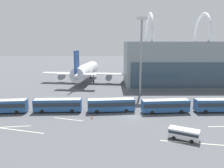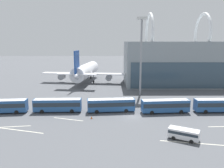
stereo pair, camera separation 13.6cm
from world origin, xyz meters
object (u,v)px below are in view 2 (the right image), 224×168
Objects in this scene: shuttle_bus_5 at (218,105)px; traffic_cone_0 at (92,117)px; shuttle_bus_2 at (58,104)px; service_van_foreground at (184,133)px; shuttle_bus_3 at (111,104)px; airliner_at_gate_far at (86,71)px; shuttle_bus_4 at (165,105)px; floodlight_mast at (141,41)px; shuttle_bus_1 at (2,105)px; airliner_parked_remote at (214,69)px.

shuttle_bus_5 reaches higher than traffic_cone_0.
service_van_foreground is (26.64, -16.09, -0.76)m from shuttle_bus_2.
shuttle_bus_5 is (27.03, -0.39, 0.00)m from shuttle_bus_3.
airliner_at_gate_far is 40.65m from shuttle_bus_2.
floodlight_mast is (-3.76, 18.88, 15.59)m from shuttle_bus_4.
shuttle_bus_1 is 27.04m from shuttle_bus_3.
floodlight_mast is (-3.37, 34.12, 16.35)m from service_van_foreground.
shuttle_bus_3 is at bearing -3.31° from shuttle_bus_1.
shuttle_bus_5 is (13.51, 0.46, 0.00)m from shuttle_bus_4.
shuttle_bus_1 is at bearing 7.56° from service_van_foreground.
traffic_cone_0 is (22.49, -4.27, -1.63)m from shuttle_bus_1.
traffic_cone_0 is (-4.54, -5.14, -1.63)m from shuttle_bus_3.
airliner_at_gate_far is 3.12× the size of shuttle_bus_5.
shuttle_bus_1 is 2.13× the size of service_van_foreground.
shuttle_bus_4 is at bearing -8.78° from shuttle_bus_3.
shuttle_bus_5 is at bearing 8.57° from traffic_cone_0.
shuttle_bus_1 and shuttle_bus_4 have the same top height.
shuttle_bus_5 is at bearing -2.57° from shuttle_bus_2.
airliner_parked_remote is 2.55× the size of shuttle_bus_4.
shuttle_bus_4 is 18.63m from traffic_cone_0.
airliner_parked_remote is 45.33× the size of traffic_cone_0.
shuttle_bus_4 is 17.76× the size of traffic_cone_0.
airliner_parked_remote is at bearing 26.65° from shuttle_bus_1.
traffic_cone_0 is at bearing -172.91° from shuttle_bus_5.
shuttle_bus_1 and shuttle_bus_5 have the same top height.
shuttle_bus_2 is 0.48× the size of floodlight_mast.
airliner_parked_remote reaches higher than shuttle_bus_3.
shuttle_bus_4 is at bearing -87.06° from airliner_parked_remote.
airliner_parked_remote is 56.79m from shuttle_bus_4.
airliner_parked_remote is 71.98m from traffic_cone_0.
airliner_at_gate_far reaches higher than shuttle_bus_2.
shuttle_bus_4 and shuttle_bus_5 have the same top height.
shuttle_bus_1 is 42.94m from service_van_foreground.
shuttle_bus_5 is 31.96m from traffic_cone_0.
shuttle_bus_2 is at bearing 150.12° from traffic_cone_0.
service_van_foreground is at bearing -149.76° from airliner_at_gate_far.
shuttle_bus_4 is at bearing -142.20° from airliner_at_gate_far.
shuttle_bus_1 and shuttle_bus_3 have the same top height.
airliner_at_gate_far reaches higher than shuttle_bus_4.
shuttle_bus_1 is 0.48× the size of floodlight_mast.
shuttle_bus_2 is at bearing -1.40° from shuttle_bus_1.
traffic_cone_0 is at bearing -171.23° from shuttle_bus_4.
airliner_at_gate_far is 55.85m from shuttle_bus_5.
traffic_cone_0 is at bearing -136.62° from shuttle_bus_3.
shuttle_bus_1 is at bearing -152.79° from floodlight_mast.
traffic_cone_0 is at bearing -96.73° from airliner_parked_remote.
airliner_at_gate_far is 3.09× the size of shuttle_bus_3.
traffic_cone_0 is (-18.05, -4.30, -1.63)m from shuttle_bus_4.
shuttle_bus_2 is 1.00× the size of shuttle_bus_5.
airliner_at_gate_far is 32.98m from floodlight_mast.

